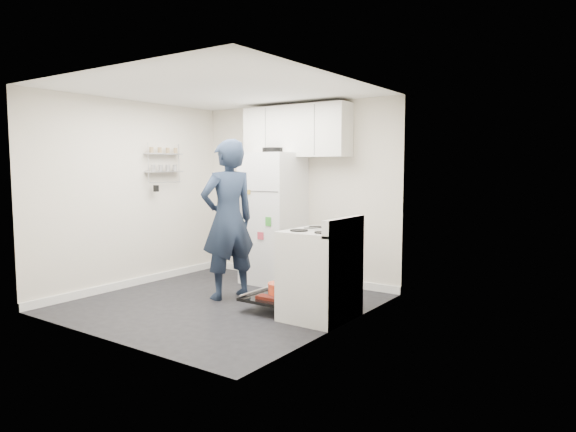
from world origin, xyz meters
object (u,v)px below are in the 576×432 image
Objects in this scene: person at (228,220)px; electric_range at (319,275)px; open_oven_door at (278,293)px; refrigerator at (273,218)px.

electric_range is at bearing 107.12° from person.
person reaches higher than electric_range.
person is at bearing 176.62° from electric_range.
electric_range reaches higher than open_oven_door.
refrigerator is at bearing -155.84° from person.
electric_range is at bearing -37.74° from refrigerator.
open_oven_door is 1.13m from person.
person is (-0.81, 0.08, 0.78)m from open_oven_door.
electric_range is 0.61m from open_oven_door.
electric_range is 1.55× the size of open_oven_door.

